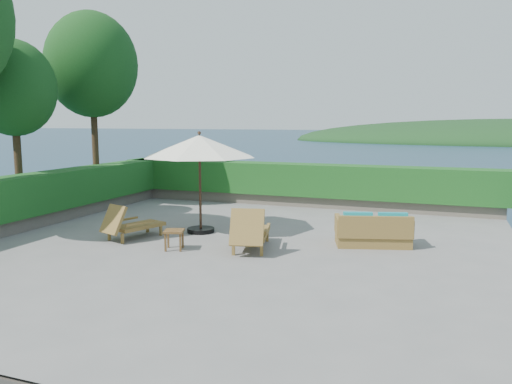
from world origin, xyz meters
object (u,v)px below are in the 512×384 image
at_px(patio_umbrella, 199,147).
at_px(lounge_right, 250,231).
at_px(side_table, 174,234).
at_px(lounge_left, 130,224).
at_px(wicker_loveseat, 373,232).

xyz_separation_m(patio_umbrella, lounge_right, (1.75, -1.15, -1.69)).
bearing_deg(patio_umbrella, side_table, -82.18).
relative_size(lounge_left, wicker_loveseat, 0.89).
xyz_separation_m(patio_umbrella, side_table, (0.23, -1.70, -1.74)).
bearing_deg(side_table, lounge_right, 20.21).
bearing_deg(lounge_right, wicker_loveseat, 13.94).
height_order(lounge_right, wicker_loveseat, lounge_right).
height_order(lounge_right, side_table, lounge_right).
xyz_separation_m(lounge_left, wicker_loveseat, (5.34, 1.30, -0.05)).
bearing_deg(side_table, wicker_loveseat, 24.96).
xyz_separation_m(patio_umbrella, wicker_loveseat, (4.13, 0.11, -1.78)).
relative_size(lounge_left, lounge_right, 0.89).
height_order(lounge_left, lounge_right, lounge_right).
bearing_deg(lounge_right, side_table, -173.65).
xyz_separation_m(lounge_right, wicker_loveseat, (2.39, 1.26, -0.10)).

